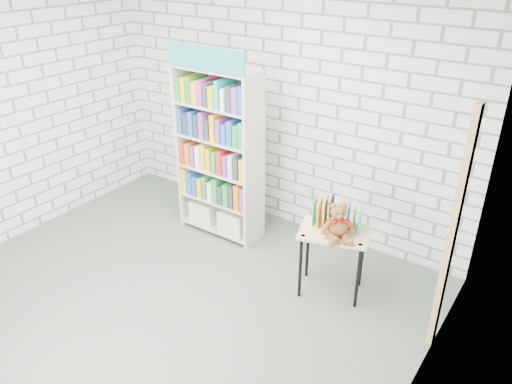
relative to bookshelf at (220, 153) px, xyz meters
The scene contains 7 objects.
ground 1.71m from the bookshelf, 75.05° to the right, with size 4.50×4.50×0.00m, color #4C594B.
room_shell 1.62m from the bookshelf, 75.05° to the right, with size 4.52×4.02×2.81m.
bookshelf is the anchor object (origin of this frame).
display_table 1.64m from the bookshelf, 10.48° to the right, with size 0.73×0.61×0.68m.
table_books 1.55m from the bookshelf, ahead, with size 0.48×0.32×0.26m.
teddy_bear 1.68m from the bookshelf, 12.74° to the right, with size 0.32×0.32×0.33m.
door_trim 2.62m from the bookshelf, ahead, with size 0.05×0.12×2.10m, color tan.
Camera 1 is at (2.85, -2.56, 3.08)m, focal length 35.00 mm.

